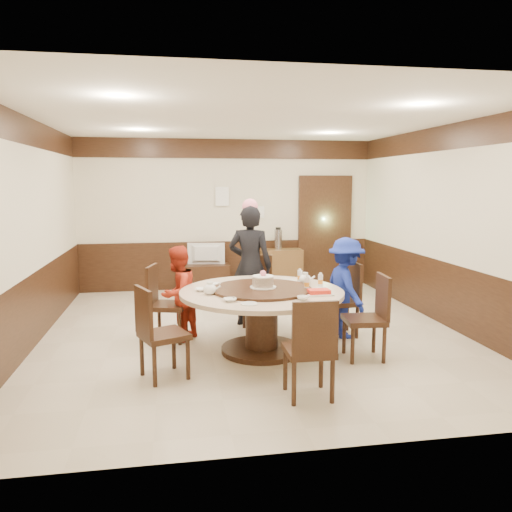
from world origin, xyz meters
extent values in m
plane|color=beige|center=(0.00, 0.00, 0.00)|extent=(6.00, 6.00, 0.00)
plane|color=white|center=(0.00, 0.00, 2.80)|extent=(6.00, 6.00, 0.00)
cube|color=beige|center=(0.00, 3.00, 1.40)|extent=(5.50, 0.04, 2.80)
cube|color=beige|center=(0.00, -3.00, 1.40)|extent=(5.50, 0.04, 2.80)
cube|color=beige|center=(-2.75, 0.00, 1.40)|extent=(0.04, 6.00, 2.80)
cube|color=beige|center=(2.75, 0.00, 1.40)|extent=(0.04, 6.00, 2.80)
cube|color=black|center=(0.00, 0.00, 0.45)|extent=(5.50, 6.00, 0.90)
cube|color=black|center=(0.00, 0.00, 2.62)|extent=(5.50, 6.00, 0.35)
cube|color=black|center=(1.90, 2.95, 1.05)|extent=(1.05, 0.08, 2.18)
cube|color=#8AD693|center=(1.90, 2.97, 1.05)|extent=(0.88, 0.02, 2.05)
cylinder|color=black|center=(-0.02, -0.74, 0.03)|extent=(0.96, 0.96, 0.06)
cylinder|color=black|center=(-0.02, -0.74, 0.35)|extent=(0.39, 0.39, 0.65)
cylinder|color=#C3A98E|center=(-0.02, -0.74, 0.72)|extent=(1.93, 1.93, 0.05)
cylinder|color=black|center=(-0.02, -0.74, 0.77)|extent=(1.18, 1.18, 0.03)
cube|color=black|center=(1.11, -0.26, 0.45)|extent=(0.44, 0.44, 0.06)
cube|color=black|center=(1.32, -0.26, 0.72)|extent=(0.04, 0.42, 0.50)
cube|color=black|center=(1.11, -0.26, 0.21)|extent=(0.36, 0.36, 0.42)
cube|color=black|center=(0.13, 0.41, 0.45)|extent=(0.51, 0.51, 0.06)
cube|color=black|center=(0.17, 0.62, 0.72)|extent=(0.42, 0.12, 0.50)
cube|color=black|center=(0.13, 0.41, 0.21)|extent=(0.36, 0.36, 0.42)
cube|color=black|center=(-1.11, -0.11, 0.45)|extent=(0.54, 0.54, 0.06)
cube|color=black|center=(-1.31, -0.06, 0.72)|extent=(0.14, 0.42, 0.50)
cube|color=black|center=(-1.11, -0.11, 0.21)|extent=(0.36, 0.36, 0.42)
cube|color=black|center=(-1.15, -1.36, 0.45)|extent=(0.58, 0.58, 0.06)
cube|color=black|center=(-1.34, -1.44, 0.72)|extent=(0.20, 0.40, 0.50)
cube|color=black|center=(-1.15, -1.36, 0.21)|extent=(0.36, 0.36, 0.42)
cube|color=black|center=(0.19, -2.05, 0.45)|extent=(0.44, 0.44, 0.06)
cube|color=black|center=(0.19, -2.26, 0.72)|extent=(0.42, 0.04, 0.50)
cube|color=black|center=(0.19, -2.05, 0.21)|extent=(0.36, 0.36, 0.42)
cube|color=black|center=(1.10, -1.15, 0.45)|extent=(0.47, 0.47, 0.06)
cube|color=black|center=(1.31, -1.17, 0.72)|extent=(0.07, 0.42, 0.50)
cube|color=black|center=(1.10, -1.15, 0.21)|extent=(0.36, 0.36, 0.42)
imported|color=black|center=(0.03, 0.43, 0.85)|extent=(0.72, 0.60, 1.70)
imported|color=#B12B17|center=(-0.99, -0.14, 0.61)|extent=(0.72, 0.75, 1.22)
imported|color=navy|center=(1.17, -0.33, 0.65)|extent=(0.56, 0.88, 1.31)
cylinder|color=white|center=(0.00, -0.73, 0.79)|extent=(0.31, 0.31, 0.01)
cylinder|color=gray|center=(0.00, -0.73, 0.85)|extent=(0.25, 0.25, 0.11)
cylinder|color=white|center=(0.00, -0.73, 0.91)|extent=(0.25, 0.25, 0.01)
sphere|color=pink|center=(0.00, -0.73, 0.95)|extent=(0.07, 0.07, 0.07)
ellipsoid|color=white|center=(-0.63, -0.86, 0.81)|extent=(0.17, 0.15, 0.13)
ellipsoid|color=white|center=(0.59, -0.47, 0.81)|extent=(0.17, 0.15, 0.13)
imported|color=white|center=(-0.54, -0.40, 0.77)|extent=(0.15, 0.15, 0.04)
imported|color=white|center=(0.34, -1.29, 0.77)|extent=(0.13, 0.13, 0.04)
imported|color=white|center=(-0.45, -1.23, 0.77)|extent=(0.14, 0.14, 0.03)
imported|color=white|center=(0.65, -0.93, 0.77)|extent=(0.14, 0.14, 0.04)
imported|color=white|center=(-0.71, -0.67, 0.77)|extent=(0.15, 0.15, 0.04)
cylinder|color=white|center=(-0.27, -1.39, 0.76)|extent=(0.18, 0.18, 0.01)
cylinder|color=white|center=(0.43, -0.24, 0.76)|extent=(0.18, 0.18, 0.01)
cube|color=white|center=(0.58, -1.09, 0.76)|extent=(0.30, 0.20, 0.02)
cube|color=red|center=(0.58, -1.09, 0.79)|extent=(0.24, 0.15, 0.04)
cylinder|color=white|center=(0.51, -0.82, 0.83)|extent=(0.06, 0.06, 0.16)
cylinder|color=white|center=(0.71, -0.70, 0.83)|extent=(0.06, 0.06, 0.16)
cylinder|color=white|center=(0.54, -0.38, 0.83)|extent=(0.06, 0.06, 0.16)
cube|color=black|center=(-0.43, 2.75, 0.25)|extent=(0.85, 0.45, 0.50)
imported|color=gray|center=(-0.43, 2.75, 0.70)|extent=(0.70, 0.19, 0.40)
cube|color=brown|center=(0.98, 2.78, 0.38)|extent=(0.80, 0.40, 0.75)
cylinder|color=silver|center=(0.94, 2.78, 0.94)|extent=(0.15, 0.15, 0.38)
cube|color=white|center=(-0.10, 2.96, 1.75)|extent=(0.25, 0.00, 0.35)
cube|color=white|center=(0.55, 2.96, 1.45)|extent=(0.30, 0.00, 0.22)
camera|label=1|loc=(-1.04, -6.39, 2.00)|focal=35.00mm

